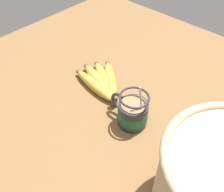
{
  "coord_description": "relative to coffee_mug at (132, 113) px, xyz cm",
  "views": [
    {
      "loc": [
        -31.12,
        34.2,
        58.84
      ],
      "look_at": [
        4.3,
        -4.12,
        7.39
      ],
      "focal_mm": 40.0,
      "sensor_mm": 36.0,
      "label": 1
    }
  ],
  "objects": [
    {
      "name": "table",
      "position": [
        4.03,
        3.51,
        -5.54
      ],
      "size": [
        131.58,
        131.58,
        2.77
      ],
      "color": "brown",
      "rests_on": "ground"
    },
    {
      "name": "banana_bunch",
      "position": [
        17.29,
        -5.45,
        -2.35
      ],
      "size": [
        21.01,
        15.61,
        4.11
      ],
      "color": "brown",
      "rests_on": "table"
    },
    {
      "name": "coffee_mug",
      "position": [
        0.0,
        0.0,
        0.0
      ],
      "size": [
        12.22,
        8.43,
        14.76
      ],
      "color": "#28282D",
      "rests_on": "table"
    }
  ]
}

